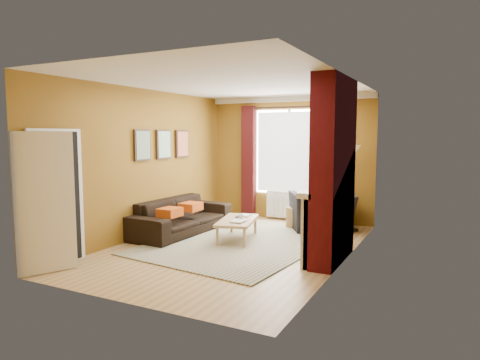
% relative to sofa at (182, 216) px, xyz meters
% --- Properties ---
extents(ground, '(5.50, 5.50, 0.00)m').
position_rel_sofa_xyz_m(ground, '(1.42, -0.50, -0.34)').
color(ground, '#997545').
rests_on(ground, ground).
extents(room_walls, '(3.82, 5.54, 2.83)m').
position_rel_sofa_xyz_m(room_walls, '(2.06, -0.23, 1.04)').
color(room_walls, brown).
rests_on(room_walls, ground).
extents(striped_rug, '(3.08, 3.99, 0.02)m').
position_rel_sofa_xyz_m(striped_rug, '(1.41, -0.13, -0.33)').
color(striped_rug, '#315F88').
rests_on(striped_rug, ground).
extents(sofa, '(1.01, 2.37, 0.68)m').
position_rel_sofa_xyz_m(sofa, '(0.00, 0.00, 0.00)').
color(sofa, black).
rests_on(sofa, ground).
extents(armchair, '(1.55, 1.49, 0.77)m').
position_rel_sofa_xyz_m(armchair, '(2.40, 1.47, 0.05)').
color(armchair, black).
rests_on(armchair, ground).
extents(coffee_table, '(0.88, 1.30, 0.40)m').
position_rel_sofa_xyz_m(coffee_table, '(1.26, -0.04, 0.01)').
color(coffee_table, tan).
rests_on(coffee_table, ground).
extents(wicker_stool, '(0.42, 0.42, 0.43)m').
position_rel_sofa_xyz_m(wicker_stool, '(1.81, 1.49, -0.13)').
color(wicker_stool, olive).
rests_on(wicker_stool, ground).
extents(floor_lamp, '(0.27, 0.27, 1.73)m').
position_rel_sofa_xyz_m(floor_lamp, '(2.97, 1.74, 1.02)').
color(floor_lamp, black).
rests_on(floor_lamp, ground).
extents(book_a, '(0.23, 0.31, 0.03)m').
position_rel_sofa_xyz_m(book_a, '(1.27, -0.25, 0.07)').
color(book_a, '#999999').
rests_on(book_a, coffee_table).
extents(book_b, '(0.24, 0.31, 0.02)m').
position_rel_sofa_xyz_m(book_b, '(1.13, 0.31, 0.07)').
color(book_b, '#999999').
rests_on(book_b, coffee_table).
extents(mug, '(0.13, 0.13, 0.09)m').
position_rel_sofa_xyz_m(mug, '(1.34, -0.05, 0.10)').
color(mug, '#999999').
rests_on(mug, coffee_table).
extents(tv_remote, '(0.07, 0.18, 0.02)m').
position_rel_sofa_xyz_m(tv_remote, '(1.19, 0.13, 0.07)').
color(tv_remote, '#28282B').
rests_on(tv_remote, coffee_table).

